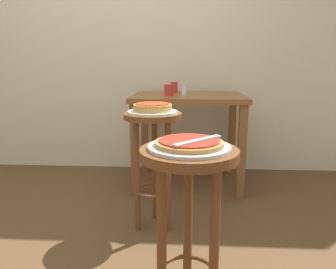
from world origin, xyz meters
TOP-DOWN VIEW (x-y plane):
  - ground_plane at (0.00, 0.00)m, footprint 6.00×6.00m
  - back_wall at (0.00, 1.65)m, footprint 6.00×0.10m
  - stool_foreground at (0.61, -0.42)m, footprint 0.35×0.35m
  - serving_plate_foreground at (0.61, -0.42)m, footprint 0.29×0.29m
  - pizza_foreground at (0.61, -0.42)m, footprint 0.24×0.24m
  - stool_middle at (0.39, 0.40)m, footprint 0.35×0.35m
  - serving_plate_middle at (0.39, 0.40)m, footprint 0.30×0.30m
  - pizza_middle at (0.39, 0.40)m, footprint 0.23×0.23m
  - dining_table at (0.60, 1.19)m, footprint 0.92×0.68m
  - cup_near_edge at (0.44, 1.11)m, footprint 0.08×0.08m
  - cup_far_edge at (0.48, 1.36)m, footprint 0.06×0.06m
  - condiment_shaker at (0.57, 1.12)m, footprint 0.04×0.04m
  - pizza_server_knife at (0.64, -0.44)m, footprint 0.17×0.17m

SIDE VIEW (x-z plane):
  - ground_plane at x=0.00m, z-range 0.00..0.00m
  - stool_foreground at x=0.61m, z-range 0.16..0.91m
  - stool_middle at x=0.39m, z-range 0.16..0.91m
  - dining_table at x=0.60m, z-range 0.25..1.03m
  - serving_plate_foreground at x=0.61m, z-range 0.74..0.75m
  - serving_plate_middle at x=0.39m, z-range 0.74..0.75m
  - pizza_foreground at x=0.61m, z-range 0.75..0.78m
  - pizza_middle at x=0.39m, z-range 0.75..0.80m
  - pizza_server_knife at x=0.64m, z-range 0.78..0.78m
  - condiment_shaker at x=0.57m, z-range 0.78..0.85m
  - cup_near_edge at x=0.44m, z-range 0.78..0.87m
  - cup_far_edge at x=0.48m, z-range 0.78..0.87m
  - back_wall at x=0.00m, z-range 0.00..3.00m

